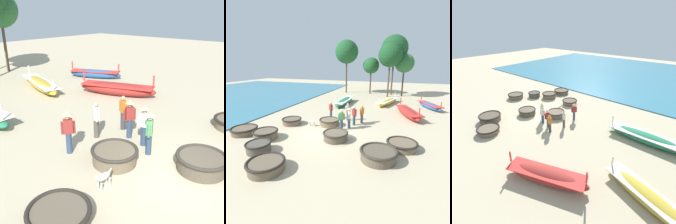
% 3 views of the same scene
% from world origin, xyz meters
% --- Properties ---
extents(ground_plane, '(80.00, 80.00, 0.00)m').
position_xyz_m(ground_plane, '(0.00, 0.00, 0.00)').
color(ground_plane, '#BCAD8C').
extents(coracle_upturned, '(1.65, 1.65, 0.52)m').
position_xyz_m(coracle_upturned, '(-3.69, 1.27, 0.28)').
color(coracle_upturned, brown).
rests_on(coracle_upturned, ground).
extents(coracle_far_left, '(1.73, 1.73, 0.57)m').
position_xyz_m(coracle_far_left, '(0.92, -0.44, 0.31)').
color(coracle_far_left, brown).
rests_on(coracle_far_left, ground).
extents(coracle_nearest, '(1.68, 1.68, 0.56)m').
position_xyz_m(coracle_nearest, '(-0.58, 2.07, 0.31)').
color(coracle_nearest, brown).
rests_on(coracle_nearest, ground).
extents(long_boat_ochre_hull, '(2.56, 4.19, 1.20)m').
position_xyz_m(long_boat_ochre_hull, '(7.98, 11.14, 0.35)').
color(long_boat_ochre_hull, '#285693').
rests_on(long_boat_ochre_hull, ground).
extents(long_boat_white_hull, '(2.69, 5.04, 1.44)m').
position_xyz_m(long_boat_white_hull, '(5.60, 6.96, 0.41)').
color(long_boat_white_hull, maroon).
rests_on(long_boat_white_hull, ground).
extents(long_boat_red_hull, '(2.58, 5.47, 1.19)m').
position_xyz_m(long_boat_red_hull, '(3.32, 11.82, 0.34)').
color(long_boat_red_hull, gold).
rests_on(long_boat_red_hull, ground).
extents(fisherman_standing_right, '(0.49, 0.36, 1.67)m').
position_xyz_m(fisherman_standing_right, '(0.68, 1.48, 0.96)').
color(fisherman_standing_right, '#2D425B').
rests_on(fisherman_standing_right, ground).
extents(fisherman_standing_left, '(0.45, 0.37, 1.67)m').
position_xyz_m(fisherman_standing_left, '(1.32, 2.84, 0.96)').
color(fisherman_standing_left, '#2D425B').
rests_on(fisherman_standing_left, ground).
extents(fisherman_by_coracle, '(0.43, 0.38, 1.67)m').
position_xyz_m(fisherman_by_coracle, '(-1.15, 3.80, 0.96)').
color(fisherman_by_coracle, '#2D425B').
rests_on(fisherman_by_coracle, ground).
extents(fisherman_with_hat, '(0.36, 0.51, 1.67)m').
position_xyz_m(fisherman_with_hat, '(1.13, 2.01, 0.96)').
color(fisherman_with_hat, '#2D425B').
rests_on(fisherman_with_hat, ground).
extents(fisherman_crouching, '(0.39, 0.43, 1.57)m').
position_xyz_m(fisherman_crouching, '(0.45, 3.91, 0.84)').
color(fisherman_crouching, '#4C473D').
rests_on(fisherman_crouching, ground).
extents(fisherman_hauling, '(0.34, 0.49, 1.57)m').
position_xyz_m(fisherman_hauling, '(1.81, 3.55, 0.84)').
color(fisherman_hauling, '#383842').
rests_on(fisherman_hauling, ground).
extents(dog, '(0.69, 0.21, 0.55)m').
position_xyz_m(dog, '(-1.91, 1.42, 0.37)').
color(dog, beige).
rests_on(dog, ground).
extents(tree_rightmost, '(2.83, 2.83, 6.46)m').
position_xyz_m(tree_rightmost, '(4.87, 18.70, 5.01)').
color(tree_rightmost, '#4C3D2D').
rests_on(tree_rightmost, ground).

